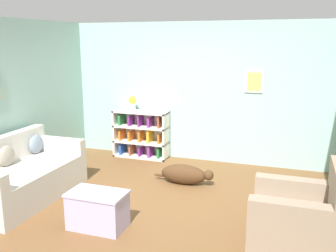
{
  "coord_description": "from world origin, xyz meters",
  "views": [
    {
      "loc": [
        1.7,
        -4.57,
        2.24
      ],
      "look_at": [
        0.0,
        0.4,
        1.05
      ],
      "focal_mm": 40.0,
      "sensor_mm": 36.0,
      "label": 1
    }
  ],
  "objects_px": {
    "couch": "(21,177)",
    "dog": "(185,174)",
    "bookshelf": "(142,135)",
    "vase": "(132,102)",
    "recliner_chair": "(303,217)",
    "coffee_table": "(98,209)"
  },
  "relations": [
    {
      "from": "recliner_chair",
      "to": "coffee_table",
      "type": "height_order",
      "value": "recliner_chair"
    },
    {
      "from": "bookshelf",
      "to": "vase",
      "type": "bearing_deg",
      "value": -172.97
    },
    {
      "from": "bookshelf",
      "to": "recliner_chair",
      "type": "relative_size",
      "value": 1.07
    },
    {
      "from": "bookshelf",
      "to": "dog",
      "type": "bearing_deg",
      "value": -42.88
    },
    {
      "from": "bookshelf",
      "to": "recliner_chair",
      "type": "bearing_deg",
      "value": -39.61
    },
    {
      "from": "dog",
      "to": "vase",
      "type": "bearing_deg",
      "value": 141.38
    },
    {
      "from": "couch",
      "to": "recliner_chair",
      "type": "bearing_deg",
      "value": -0.42
    },
    {
      "from": "bookshelf",
      "to": "vase",
      "type": "relative_size",
      "value": 3.76
    },
    {
      "from": "bookshelf",
      "to": "recliner_chair",
      "type": "distance_m",
      "value": 3.88
    },
    {
      "from": "bookshelf",
      "to": "couch",
      "type": "bearing_deg",
      "value": -109.52
    },
    {
      "from": "couch",
      "to": "vase",
      "type": "relative_size",
      "value": 6.52
    },
    {
      "from": "couch",
      "to": "bookshelf",
      "type": "height_order",
      "value": "bookshelf"
    },
    {
      "from": "bookshelf",
      "to": "vase",
      "type": "height_order",
      "value": "vase"
    },
    {
      "from": "couch",
      "to": "bookshelf",
      "type": "xyz_separation_m",
      "value": [
        0.87,
        2.45,
        0.12
      ]
    },
    {
      "from": "coffee_table",
      "to": "vase",
      "type": "relative_size",
      "value": 2.45
    },
    {
      "from": "recliner_chair",
      "to": "couch",
      "type": "bearing_deg",
      "value": 179.58
    },
    {
      "from": "recliner_chair",
      "to": "coffee_table",
      "type": "bearing_deg",
      "value": -170.44
    },
    {
      "from": "couch",
      "to": "dog",
      "type": "relative_size",
      "value": 1.86
    },
    {
      "from": "coffee_table",
      "to": "vase",
      "type": "height_order",
      "value": "vase"
    },
    {
      "from": "couch",
      "to": "dog",
      "type": "height_order",
      "value": "couch"
    },
    {
      "from": "vase",
      "to": "bookshelf",
      "type": "bearing_deg",
      "value": 7.03
    },
    {
      "from": "bookshelf",
      "to": "coffee_table",
      "type": "relative_size",
      "value": 1.53
    }
  ]
}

